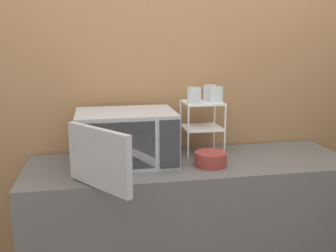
{
  "coord_description": "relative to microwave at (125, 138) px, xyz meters",
  "views": [
    {
      "loc": [
        -0.51,
        -1.62,
        1.55
      ],
      "look_at": [
        -0.13,
        0.32,
        1.12
      ],
      "focal_mm": 40.0,
      "sensor_mm": 36.0,
      "label": 1
    }
  ],
  "objects": [
    {
      "name": "dish_rack",
      "position": [
        0.46,
        0.12,
        0.08
      ],
      "size": [
        0.22,
        0.2,
        0.31
      ],
      "color": "white",
      "rests_on": "counter"
    },
    {
      "name": "glass_front_right",
      "position": [
        0.52,
        0.07,
        0.21
      ],
      "size": [
        0.08,
        0.08,
        0.09
      ],
      "color": "silver",
      "rests_on": "dish_rack"
    },
    {
      "name": "counter",
      "position": [
        0.36,
        -0.03,
        -0.6
      ],
      "size": [
        1.78,
        0.57,
        0.92
      ],
      "color": "#595654",
      "rests_on": "ground_plane"
    },
    {
      "name": "microwave",
      "position": [
        0.0,
        0.0,
        0.0
      ],
      "size": [
        0.54,
        0.71,
        0.28
      ],
      "color": "#ADADB2",
      "rests_on": "counter"
    },
    {
      "name": "bowl",
      "position": [
        0.44,
        -0.12,
        -0.11
      ],
      "size": [
        0.17,
        0.17,
        0.07
      ],
      "color": "maroon",
      "rests_on": "counter"
    },
    {
      "name": "wall_back",
      "position": [
        0.36,
        0.3,
        0.24
      ],
      "size": [
        8.0,
        0.06,
        2.6
      ],
      "color": "#9E7047",
      "rests_on": "ground_plane"
    },
    {
      "name": "glass_front_left",
      "position": [
        0.39,
        0.06,
        0.21
      ],
      "size": [
        0.08,
        0.08,
        0.09
      ],
      "color": "silver",
      "rests_on": "dish_rack"
    },
    {
      "name": "glass_back_right",
      "position": [
        0.52,
        0.17,
        0.21
      ],
      "size": [
        0.08,
        0.08,
        0.09
      ],
      "color": "silver",
      "rests_on": "dish_rack"
    }
  ]
}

